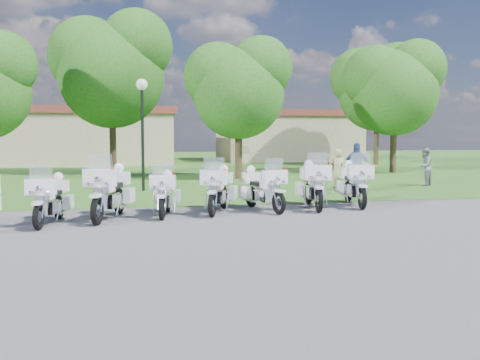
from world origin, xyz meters
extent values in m
plane|color=#55555A|center=(0.00, 0.00, 0.00)|extent=(100.00, 100.00, 0.00)
cube|color=#325D1D|center=(0.00, 27.00, 0.00)|extent=(100.00, 48.00, 0.01)
torus|color=black|center=(-4.16, -0.33, 0.31)|extent=(0.22, 0.64, 0.63)
torus|color=black|center=(-3.90, 1.25, 0.31)|extent=(0.22, 0.64, 0.63)
cube|color=white|center=(-4.17, -0.35, 0.64)|extent=(0.24, 0.44, 0.07)
cube|color=white|center=(-4.13, -0.12, 0.99)|extent=(0.71, 0.33, 0.38)
cube|color=silver|center=(-4.12, -0.06, 1.32)|extent=(0.54, 0.20, 0.35)
sphere|color=red|center=(-3.84, -0.22, 1.17)|extent=(0.08, 0.08, 0.08)
sphere|color=#1426E5|center=(-4.44, -0.12, 1.17)|extent=(0.08, 0.08, 0.08)
cube|color=silver|center=(-4.03, 0.48, 0.42)|extent=(0.40, 0.57, 0.32)
cube|color=white|center=(-4.07, 0.26, 0.76)|extent=(0.38, 0.53, 0.21)
cube|color=black|center=(-3.99, 0.76, 0.74)|extent=(0.41, 0.63, 0.11)
cube|color=white|center=(-3.65, 1.07, 0.47)|extent=(0.25, 0.51, 0.34)
cube|color=white|center=(-4.21, 1.16, 0.47)|extent=(0.25, 0.51, 0.34)
cube|color=white|center=(-3.90, 1.28, 0.87)|extent=(0.51, 0.45, 0.30)
sphere|color=white|center=(-3.90, 1.28, 1.11)|extent=(0.25, 0.25, 0.25)
torus|color=black|center=(-2.88, 0.08, 0.36)|extent=(0.33, 0.74, 0.73)
torus|color=black|center=(-2.38, 1.87, 0.36)|extent=(0.33, 0.74, 0.73)
cube|color=white|center=(-2.88, 0.06, 0.74)|extent=(0.32, 0.51, 0.08)
cube|color=white|center=(-2.81, 0.32, 1.14)|extent=(0.83, 0.46, 0.44)
cube|color=silver|center=(-2.79, 0.39, 1.52)|extent=(0.62, 0.29, 0.41)
sphere|color=red|center=(-2.49, 0.17, 1.35)|extent=(0.10, 0.10, 0.10)
sphere|color=#1426E5|center=(-3.16, 0.36, 1.35)|extent=(0.10, 0.10, 0.10)
cube|color=silver|center=(-2.62, 1.00, 0.49)|extent=(0.52, 0.69, 0.37)
cube|color=white|center=(-2.69, 0.74, 0.87)|extent=(0.49, 0.64, 0.24)
cube|color=black|center=(-2.53, 1.31, 0.85)|extent=(0.54, 0.75, 0.13)
cube|color=white|center=(-2.11, 1.62, 0.54)|extent=(0.34, 0.60, 0.39)
cube|color=white|center=(-2.73, 1.80, 0.54)|extent=(0.34, 0.60, 0.39)
cube|color=white|center=(-2.37, 1.90, 1.00)|extent=(0.62, 0.56, 0.35)
sphere|color=white|center=(-2.37, 1.90, 1.29)|extent=(0.28, 0.28, 0.28)
torus|color=black|center=(-1.28, 0.51, 0.31)|extent=(0.22, 0.63, 0.62)
torus|color=black|center=(-1.02, 2.07, 0.31)|extent=(0.22, 0.63, 0.62)
cube|color=white|center=(-1.29, 0.49, 0.63)|extent=(0.23, 0.43, 0.06)
cube|color=white|center=(-1.25, 0.72, 0.97)|extent=(0.70, 0.33, 0.37)
cube|color=silver|center=(-1.24, 0.78, 1.30)|extent=(0.53, 0.20, 0.35)
sphere|color=red|center=(-0.96, 0.62, 1.15)|extent=(0.08, 0.08, 0.08)
sphere|color=#1426E5|center=(-1.55, 0.72, 1.15)|extent=(0.08, 0.08, 0.08)
cube|color=silver|center=(-1.15, 1.31, 0.42)|extent=(0.40, 0.57, 0.32)
cube|color=white|center=(-1.18, 1.09, 0.74)|extent=(0.37, 0.53, 0.20)
cube|color=black|center=(-1.10, 1.58, 0.72)|extent=(0.41, 0.62, 0.11)
cube|color=white|center=(-0.77, 1.88, 0.46)|extent=(0.25, 0.50, 0.33)
cube|color=white|center=(-1.31, 1.98, 0.46)|extent=(0.25, 0.50, 0.33)
cube|color=white|center=(-1.01, 2.09, 0.85)|extent=(0.50, 0.44, 0.30)
sphere|color=white|center=(-1.01, 2.09, 1.10)|extent=(0.24, 0.24, 0.24)
torus|color=black|center=(0.06, 0.74, 0.33)|extent=(0.36, 0.68, 0.67)
torus|color=black|center=(0.66, 2.34, 0.33)|extent=(0.36, 0.68, 0.67)
cube|color=white|center=(0.05, 0.72, 0.68)|extent=(0.32, 0.48, 0.07)
cube|color=white|center=(0.14, 0.96, 1.06)|extent=(0.76, 0.48, 0.40)
cube|color=silver|center=(0.16, 1.01, 1.41)|extent=(0.57, 0.31, 0.38)
sphere|color=red|center=(0.42, 0.79, 1.25)|extent=(0.09, 0.09, 0.09)
sphere|color=#1426E5|center=(-0.18, 1.01, 1.25)|extent=(0.09, 0.09, 0.09)
cube|color=silver|center=(0.37, 1.56, 0.45)|extent=(0.52, 0.65, 0.34)
cube|color=white|center=(0.28, 1.33, 0.80)|extent=(0.48, 0.60, 0.22)
cube|color=black|center=(0.47, 1.84, 0.78)|extent=(0.54, 0.70, 0.12)
cube|color=white|center=(0.89, 2.09, 0.50)|extent=(0.35, 0.55, 0.36)
cube|color=white|center=(0.32, 2.31, 0.50)|extent=(0.35, 0.55, 0.36)
cube|color=white|center=(0.67, 2.37, 0.93)|extent=(0.59, 0.55, 0.32)
sphere|color=white|center=(0.67, 2.37, 1.19)|extent=(0.26, 0.26, 0.26)
torus|color=black|center=(1.94, 0.87, 0.32)|extent=(0.28, 0.66, 0.65)
torus|color=black|center=(1.53, 2.48, 0.32)|extent=(0.28, 0.66, 0.65)
cube|color=white|center=(1.95, 0.85, 0.66)|extent=(0.28, 0.46, 0.07)
cube|color=white|center=(1.89, 1.09, 1.02)|extent=(0.74, 0.40, 0.39)
cube|color=silver|center=(1.87, 1.14, 1.37)|extent=(0.56, 0.25, 0.37)
sphere|color=red|center=(2.20, 1.11, 1.21)|extent=(0.09, 0.09, 0.09)
sphere|color=#1426E5|center=(1.60, 0.95, 1.21)|extent=(0.09, 0.09, 0.09)
cube|color=silver|center=(1.73, 1.69, 0.44)|extent=(0.46, 0.61, 0.33)
cube|color=white|center=(1.79, 1.47, 0.78)|extent=(0.43, 0.57, 0.21)
cube|color=black|center=(1.66, 1.98, 0.76)|extent=(0.47, 0.67, 0.12)
cube|color=white|center=(1.85, 2.41, 0.49)|extent=(0.29, 0.53, 0.35)
cube|color=white|center=(1.29, 2.26, 0.49)|extent=(0.29, 0.53, 0.35)
cube|color=white|center=(1.53, 2.51, 0.90)|extent=(0.55, 0.49, 0.31)
sphere|color=white|center=(1.53, 2.51, 1.15)|extent=(0.25, 0.25, 0.25)
torus|color=black|center=(3.15, 0.96, 0.35)|extent=(0.26, 0.73, 0.72)
torus|color=black|center=(3.46, 2.75, 0.35)|extent=(0.26, 0.73, 0.72)
cube|color=white|center=(3.14, 0.94, 0.73)|extent=(0.27, 0.50, 0.07)
cube|color=white|center=(3.19, 1.20, 1.12)|extent=(0.80, 0.39, 0.43)
cube|color=silver|center=(3.20, 1.26, 1.50)|extent=(0.61, 0.23, 0.40)
sphere|color=red|center=(3.51, 1.08, 1.33)|extent=(0.10, 0.10, 0.10)
sphere|color=#1426E5|center=(2.84, 1.20, 1.33)|extent=(0.10, 0.10, 0.10)
cube|color=silver|center=(3.31, 1.87, 0.48)|extent=(0.46, 0.65, 0.36)
cube|color=white|center=(3.26, 1.62, 0.86)|extent=(0.43, 0.61, 0.24)
cube|color=black|center=(3.36, 2.19, 0.83)|extent=(0.47, 0.72, 0.13)
cube|color=white|center=(3.75, 2.54, 0.54)|extent=(0.29, 0.58, 0.39)
cube|color=white|center=(3.12, 2.65, 0.54)|extent=(0.29, 0.58, 0.39)
cube|color=white|center=(3.47, 2.78, 0.98)|extent=(0.58, 0.51, 0.34)
sphere|color=white|center=(3.47, 2.78, 1.26)|extent=(0.28, 0.28, 0.28)
torus|color=black|center=(4.59, 1.23, 0.35)|extent=(0.26, 0.71, 0.70)
torus|color=black|center=(4.90, 2.99, 0.35)|extent=(0.26, 0.71, 0.70)
cube|color=white|center=(4.59, 1.21, 0.71)|extent=(0.27, 0.49, 0.07)
cube|color=white|center=(4.63, 1.47, 1.10)|extent=(0.79, 0.38, 0.42)
cube|color=silver|center=(4.64, 1.53, 1.47)|extent=(0.60, 0.23, 0.39)
sphere|color=red|center=(4.95, 1.35, 1.30)|extent=(0.09, 0.09, 0.09)
sphere|color=#1426E5|center=(4.29, 1.47, 1.30)|extent=(0.09, 0.09, 0.09)
cube|color=silver|center=(4.75, 2.13, 0.47)|extent=(0.45, 0.64, 0.36)
cube|color=white|center=(4.70, 1.88, 0.84)|extent=(0.42, 0.59, 0.23)
cube|color=black|center=(4.80, 2.44, 0.82)|extent=(0.46, 0.70, 0.13)
cube|color=white|center=(5.18, 2.78, 0.52)|extent=(0.28, 0.57, 0.38)
cube|color=white|center=(4.56, 2.89, 0.52)|extent=(0.28, 0.57, 0.38)
cube|color=white|center=(4.90, 3.02, 0.96)|extent=(0.57, 0.50, 0.34)
sphere|color=white|center=(4.90, 3.02, 1.24)|extent=(0.27, 0.27, 0.27)
cylinder|color=black|center=(-1.55, 7.82, 1.98)|extent=(0.12, 0.12, 3.96)
sphere|color=white|center=(-1.55, 7.82, 4.11)|extent=(0.44, 0.44, 0.44)
sphere|color=#275517|center=(-7.64, 13.26, 5.40)|extent=(3.05, 3.05, 3.05)
cylinder|color=#38281C|center=(-2.93, 17.13, 1.97)|extent=(0.36, 0.36, 3.95)
sphere|color=#275517|center=(-2.93, 17.13, 5.38)|extent=(5.74, 5.74, 5.74)
sphere|color=#275517|center=(-4.18, 17.58, 6.46)|extent=(4.31, 4.31, 4.31)
sphere|color=#275517|center=(-1.58, 16.77, 7.00)|extent=(3.95, 3.95, 3.95)
cylinder|color=#38281C|center=(3.22, 12.54, 1.53)|extent=(0.36, 0.36, 3.06)
sphere|color=#275517|center=(3.22, 12.54, 4.17)|extent=(4.45, 4.45, 4.45)
sphere|color=#275517|center=(2.25, 12.88, 5.01)|extent=(3.34, 3.34, 3.34)
sphere|color=#275517|center=(4.26, 12.26, 5.43)|extent=(3.06, 3.06, 3.06)
cylinder|color=#38281C|center=(12.68, 14.77, 1.65)|extent=(0.36, 0.36, 3.30)
sphere|color=#275517|center=(12.68, 14.77, 4.51)|extent=(4.81, 4.81, 4.81)
sphere|color=#275517|center=(11.63, 15.15, 5.41)|extent=(3.60, 3.60, 3.60)
sphere|color=#275517|center=(13.81, 14.47, 5.86)|extent=(3.30, 3.30, 3.30)
cylinder|color=#38281C|center=(15.19, 22.03, 1.89)|extent=(0.36, 0.36, 3.78)
sphere|color=#275517|center=(15.19, 22.03, 5.15)|extent=(5.50, 5.50, 5.50)
sphere|color=#275517|center=(13.98, 22.45, 6.18)|extent=(4.12, 4.12, 4.12)
sphere|color=#275517|center=(16.48, 21.68, 6.70)|extent=(3.78, 3.78, 3.78)
cube|color=tan|center=(-6.00, 28.00, 1.80)|extent=(14.00, 8.00, 3.60)
cube|color=brown|center=(-6.00, 28.00, 3.85)|extent=(14.56, 8.32, 0.50)
cube|color=tan|center=(11.00, 30.00, 1.80)|extent=(11.00, 7.00, 3.60)
cube|color=brown|center=(11.00, 30.00, 3.85)|extent=(11.44, 7.28, 0.50)
imported|color=tan|center=(5.36, 5.07, 0.83)|extent=(0.69, 0.55, 1.66)
imported|color=gray|center=(10.31, 7.48, 0.81)|extent=(1.00, 0.97, 1.62)
imported|color=#394E8A|center=(6.61, 6.15, 0.94)|extent=(1.19, 0.91, 1.88)
camera|label=1|loc=(-2.11, -13.24, 2.24)|focal=40.00mm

